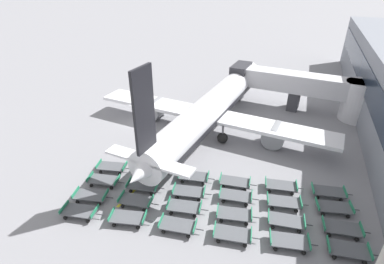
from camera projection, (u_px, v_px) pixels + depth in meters
ground_plane at (136, 122)px, 43.59m from camera, size 500.00×500.00×0.00m
jet_bridge at (313, 89)px, 45.09m from camera, size 21.62×6.61×6.03m
airplane at (211, 109)px, 40.21m from camera, size 33.22×36.72×12.93m
baggage_dolly_row_near_col_a at (80, 211)px, 27.06m from camera, size 3.89×2.09×0.92m
baggage_dolly_row_near_col_b at (128, 218)px, 26.35m from camera, size 3.89×2.24×0.92m
baggage_dolly_row_near_col_c at (178, 225)px, 25.59m from camera, size 3.88×1.98×0.92m
baggage_dolly_row_near_col_d at (232, 234)px, 24.75m from camera, size 3.88×2.01×0.92m
baggage_dolly_row_near_col_e at (289, 241)px, 24.10m from camera, size 3.89×2.12×0.92m
baggage_dolly_row_near_col_f at (348, 250)px, 23.37m from camera, size 3.88×1.96×0.92m
baggage_dolly_row_mid_a_col_a at (91, 196)px, 28.91m from camera, size 3.89×2.24×0.92m
baggage_dolly_row_mid_a_col_b at (136, 201)px, 28.29m from camera, size 3.87×1.95×0.92m
baggage_dolly_row_mid_a_col_c at (184, 207)px, 27.55m from camera, size 3.89×2.08×0.92m
baggage_dolly_row_mid_a_col_d at (234, 214)px, 26.72m from camera, size 3.89×2.13×0.92m
baggage_dolly_row_mid_a_col_e at (286, 221)px, 26.05m from camera, size 3.87×1.95×0.92m
baggage_dolly_row_mid_a_col_f at (342, 228)px, 25.30m from camera, size 3.88×1.98×0.92m
baggage_dolly_row_mid_b_col_a at (104, 180)px, 31.00m from camera, size 3.89×2.09×0.92m
baggage_dolly_row_mid_b_col_b at (143, 186)px, 30.21m from camera, size 3.89×2.07×0.92m
baggage_dolly_row_mid_b_col_c at (189, 192)px, 29.40m from camera, size 3.89×2.14×0.92m
baggage_dolly_row_mid_b_col_d at (236, 196)px, 28.87m from camera, size 3.88×1.97×0.92m
baggage_dolly_row_mid_b_col_e at (284, 202)px, 28.12m from camera, size 3.89×2.11×0.92m
baggage_dolly_row_mid_b_col_f at (334, 207)px, 27.49m from camera, size 3.89×2.22×0.92m
baggage_dolly_row_far_col_a at (112, 167)px, 33.06m from camera, size 3.89×2.20×0.92m
baggage_dolly_row_far_col_b at (151, 172)px, 32.21m from camera, size 3.88×1.98×0.92m
baggage_dolly_row_far_col_c at (194, 176)px, 31.54m from camera, size 3.89×2.07×0.92m
baggage_dolly_row_far_col_d at (235, 182)px, 30.74m from camera, size 3.87×1.95×0.92m
baggage_dolly_row_far_col_e at (281, 186)px, 30.22m from camera, size 3.89×2.05×0.92m
baggage_dolly_row_far_col_f at (328, 192)px, 29.40m from camera, size 3.89×2.07×0.92m
stand_guidance_stripe at (172, 154)px, 36.28m from camera, size 2.62×20.52×0.01m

